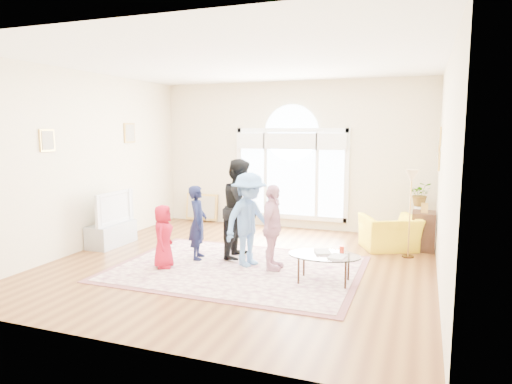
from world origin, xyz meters
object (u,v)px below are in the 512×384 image
(television, at_px, (111,207))
(coffee_table, at_px, (324,256))
(armchair, at_px, (390,233))
(tv_console, at_px, (112,234))
(area_rug, at_px, (237,268))

(television, xyz_separation_m, coffee_table, (4.21, -0.74, -0.32))
(television, bearing_deg, coffee_table, -9.92)
(television, distance_m, armchair, 5.19)
(tv_console, relative_size, coffee_table, 0.95)
(coffee_table, height_order, armchair, armchair)
(television, relative_size, armchair, 1.11)
(armchair, bearing_deg, television, -8.31)
(coffee_table, bearing_deg, tv_console, 167.32)
(area_rug, xyz_separation_m, coffee_table, (1.41, -0.18, 0.39))
(tv_console, distance_m, television, 0.51)
(area_rug, relative_size, television, 3.41)
(area_rug, bearing_deg, television, 168.77)
(area_rug, distance_m, armchair, 2.99)
(area_rug, bearing_deg, coffee_table, -7.31)
(television, height_order, armchair, television)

